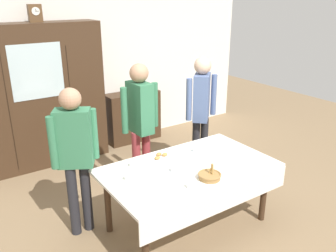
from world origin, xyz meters
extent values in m
plane|color=#846B4C|center=(0.00, 0.00, 0.00)|extent=(12.00, 12.00, 0.00)
cube|color=silver|center=(0.00, 2.65, 1.35)|extent=(6.40, 0.10, 2.70)
cylinder|color=#3D2819|center=(-0.80, -0.61, 0.36)|extent=(0.07, 0.07, 0.72)
cylinder|color=#3D2819|center=(0.80, -0.61, 0.36)|extent=(0.07, 0.07, 0.72)
cylinder|color=#3D2819|center=(-0.80, 0.21, 0.36)|extent=(0.07, 0.07, 0.72)
cylinder|color=#3D2819|center=(0.80, 0.21, 0.36)|extent=(0.07, 0.07, 0.72)
cube|color=white|center=(0.00, -0.20, 0.74)|extent=(1.87, 1.09, 0.03)
cube|color=white|center=(0.00, -0.75, 0.60)|extent=(1.87, 0.01, 0.24)
cube|color=#3D2819|center=(-0.90, 2.35, 1.07)|extent=(1.99, 0.45, 2.15)
cube|color=silver|center=(-0.90, 2.13, 1.50)|extent=(0.72, 0.01, 0.77)
cube|color=black|center=(-1.34, 2.13, 0.97)|extent=(0.01, 0.01, 1.72)
cube|color=black|center=(-0.46, 2.13, 0.97)|extent=(0.01, 0.01, 1.72)
cube|color=brown|center=(-0.77, 2.35, 2.27)|extent=(0.18, 0.10, 0.24)
cylinder|color=white|center=(-0.77, 2.30, 2.30)|extent=(0.11, 0.01, 0.11)
cube|color=black|center=(-0.77, 2.30, 2.31)|extent=(0.00, 0.00, 0.04)
cube|color=black|center=(-0.75, 2.30, 2.30)|extent=(0.05, 0.00, 0.00)
cube|color=#3D2819|center=(0.73, 2.41, 0.45)|extent=(0.97, 0.35, 0.89)
cube|color=#B29333|center=(0.73, 2.41, 0.91)|extent=(0.14, 0.21, 0.03)
cube|color=#B29333|center=(0.73, 2.41, 0.94)|extent=(0.16, 0.19, 0.03)
cube|color=#3D754C|center=(0.73, 2.41, 0.97)|extent=(0.12, 0.21, 0.02)
cube|color=#3D754C|center=(0.73, 2.41, 0.99)|extent=(0.13, 0.21, 0.03)
cylinder|color=white|center=(-0.69, -0.10, 0.76)|extent=(0.13, 0.13, 0.01)
cylinder|color=white|center=(-0.69, -0.10, 0.79)|extent=(0.08, 0.08, 0.05)
torus|color=white|center=(-0.65, -0.10, 0.79)|extent=(0.04, 0.01, 0.04)
cylinder|color=white|center=(0.30, 0.05, 0.76)|extent=(0.13, 0.13, 0.01)
cylinder|color=white|center=(0.30, 0.05, 0.79)|extent=(0.08, 0.08, 0.05)
torus|color=white|center=(0.34, 0.05, 0.79)|extent=(0.04, 0.01, 0.04)
cylinder|color=white|center=(-0.20, -0.21, 0.76)|extent=(0.13, 0.13, 0.01)
cylinder|color=white|center=(-0.20, -0.21, 0.79)|extent=(0.08, 0.08, 0.05)
torus|color=white|center=(-0.17, -0.21, 0.79)|extent=(0.04, 0.01, 0.04)
cylinder|color=white|center=(-0.27, -0.58, 0.76)|extent=(0.13, 0.13, 0.01)
cylinder|color=white|center=(-0.27, -0.58, 0.79)|extent=(0.08, 0.08, 0.05)
torus|color=white|center=(-0.23, -0.58, 0.79)|extent=(0.04, 0.01, 0.04)
cylinder|color=white|center=(-0.50, 0.14, 0.76)|extent=(0.13, 0.13, 0.01)
cylinder|color=white|center=(-0.50, 0.14, 0.79)|extent=(0.08, 0.08, 0.05)
torus|color=white|center=(-0.46, 0.14, 0.79)|extent=(0.04, 0.01, 0.04)
cylinder|color=#47230F|center=(-0.50, 0.14, 0.81)|extent=(0.06, 0.06, 0.01)
cylinder|color=#9E7542|center=(0.01, -0.53, 0.78)|extent=(0.22, 0.22, 0.05)
torus|color=#9E7542|center=(0.01, -0.53, 0.80)|extent=(0.24, 0.24, 0.02)
cylinder|color=tan|center=(0.04, -0.55, 0.85)|extent=(0.02, 0.02, 0.12)
cylinder|color=tan|center=(0.04, -0.53, 0.85)|extent=(0.02, 0.03, 0.12)
cylinder|color=tan|center=(0.04, -0.52, 0.85)|extent=(0.04, 0.04, 0.12)
cylinder|color=white|center=(-0.14, 0.14, 0.76)|extent=(0.28, 0.28, 0.01)
ellipsoid|color=#BC7F3D|center=(-0.08, 0.15, 0.78)|extent=(0.07, 0.05, 0.04)
ellipsoid|color=#BC7F3D|center=(-0.13, 0.20, 0.78)|extent=(0.07, 0.05, 0.04)
ellipsoid|color=#BC7F3D|center=(-0.20, 0.13, 0.78)|extent=(0.07, 0.05, 0.04)
cube|color=silver|center=(0.76, -0.23, 0.76)|extent=(0.10, 0.01, 0.00)
ellipsoid|color=silver|center=(0.82, -0.23, 0.76)|extent=(0.03, 0.02, 0.01)
cube|color=silver|center=(0.31, -0.61, 0.76)|extent=(0.10, 0.01, 0.00)
ellipsoid|color=silver|center=(0.37, -0.61, 0.76)|extent=(0.03, 0.02, 0.01)
cylinder|color=#232328|center=(0.83, 0.71, 0.43)|extent=(0.11, 0.11, 0.86)
cylinder|color=#232328|center=(0.98, 0.71, 0.43)|extent=(0.11, 0.11, 0.86)
cube|color=slate|center=(0.91, 0.71, 1.18)|extent=(0.40, 0.40, 0.64)
sphere|color=#DBB293|center=(0.91, 0.71, 1.62)|extent=(0.23, 0.23, 0.23)
cylinder|color=slate|center=(0.69, 0.71, 1.18)|extent=(0.08, 0.08, 0.58)
cylinder|color=slate|center=(1.13, 0.71, 1.18)|extent=(0.08, 0.08, 0.58)
cylinder|color=#232328|center=(-1.12, 0.38, 0.41)|extent=(0.11, 0.11, 0.82)
cylinder|color=#232328|center=(-0.97, 0.38, 0.41)|extent=(0.11, 0.11, 0.82)
cube|color=#33704C|center=(-1.04, 0.38, 1.13)|extent=(0.41, 0.35, 0.62)
sphere|color=tan|center=(-1.04, 0.38, 1.55)|extent=(0.22, 0.22, 0.22)
cylinder|color=#33704C|center=(-1.26, 0.38, 1.13)|extent=(0.08, 0.08, 0.56)
cylinder|color=#33704C|center=(-0.82, 0.38, 1.13)|extent=(0.08, 0.08, 0.56)
cylinder|color=#933338|center=(-0.12, 0.77, 0.43)|extent=(0.11, 0.11, 0.86)
cylinder|color=#933338|center=(0.03, 0.77, 0.43)|extent=(0.11, 0.11, 0.86)
cube|color=#33704C|center=(-0.04, 0.77, 1.18)|extent=(0.21, 0.37, 0.64)
sphere|color=tan|center=(-0.04, 0.77, 1.62)|extent=(0.23, 0.23, 0.23)
cylinder|color=#33704C|center=(-0.26, 0.77, 1.18)|extent=(0.08, 0.08, 0.58)
cylinder|color=#33704C|center=(0.18, 0.77, 1.18)|extent=(0.08, 0.08, 0.58)
camera|label=1|loc=(-2.12, -2.93, 2.52)|focal=37.82mm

